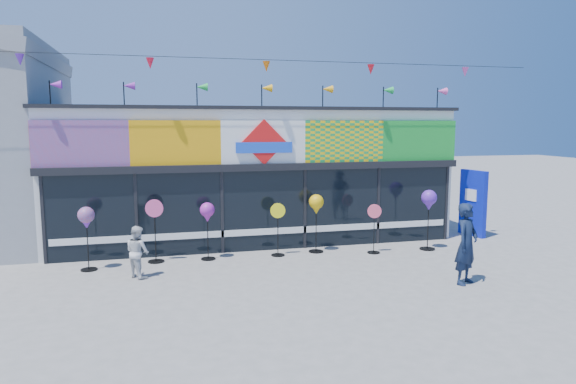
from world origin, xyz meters
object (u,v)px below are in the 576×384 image
object	(u,v)px
blue_sign	(473,203)
spinner_3	(278,228)
child	(138,252)
adult_man	(467,244)
spinner_6	(429,202)
spinner_1	(155,229)
spinner_4	(316,206)
spinner_5	(374,227)
spinner_2	(207,214)
spinner_0	(86,220)

from	to	relation	value
blue_sign	spinner_3	world-z (taller)	blue_sign
spinner_3	child	bearing A→B (deg)	-162.83
blue_sign	adult_man	world-z (taller)	blue_sign
spinner_3	child	xyz separation A→B (m)	(-3.66, -1.13, -0.15)
spinner_6	child	xyz separation A→B (m)	(-8.01, -0.74, -0.77)
spinner_1	spinner_4	bearing A→B (deg)	-0.22
spinner_5	spinner_3	bearing A→B (deg)	171.76
spinner_1	spinner_2	world-z (taller)	spinner_1
blue_sign	spinner_0	world-z (taller)	blue_sign
spinner_2	spinner_3	distance (m)	1.96
spinner_1	child	xyz separation A→B (m)	(-0.40, -1.28, -0.26)
spinner_1	spinner_4	distance (m)	4.42
spinner_1	child	distance (m)	1.36
spinner_3	spinner_4	size ratio (longest dim) A/B	0.89
spinner_1	spinner_6	world-z (taller)	spinner_6
spinner_2	spinner_0	bearing A→B (deg)	-174.17
blue_sign	child	bearing A→B (deg)	-178.52
spinner_0	spinner_2	size ratio (longest dim) A/B	1.03
spinner_2	adult_man	xyz separation A→B (m)	(5.46, -3.56, -0.31)
spinner_0	spinner_6	size ratio (longest dim) A/B	0.92
spinner_0	spinner_3	size ratio (longest dim) A/B	1.09
spinner_1	adult_man	bearing A→B (deg)	-27.99
spinner_0	spinner_4	bearing A→B (deg)	3.37
spinner_2	spinner_5	size ratio (longest dim) A/B	1.11
child	spinner_4	bearing A→B (deg)	-112.92
spinner_2	blue_sign	bearing A→B (deg)	5.81
spinner_0	spinner_3	bearing A→B (deg)	2.67
spinner_2	spinner_5	bearing A→B (deg)	-5.78
spinner_0	spinner_2	bearing A→B (deg)	5.83
spinner_3	adult_man	world-z (taller)	adult_man
spinner_1	spinner_3	size ratio (longest dim) A/B	1.14
blue_sign	spinner_6	distance (m)	2.72
spinner_0	adult_man	size ratio (longest dim) A/B	0.86
adult_man	child	xyz separation A→B (m)	(-7.22, 2.35, -0.31)
spinner_0	spinner_5	bearing A→B (deg)	-1.21
blue_sign	spinner_3	size ratio (longest dim) A/B	1.46
blue_sign	spinner_0	distance (m)	11.63
blue_sign	spinner_6	bearing A→B (deg)	-160.15
spinner_0	spinner_1	bearing A→B (deg)	12.91
spinner_0	child	xyz separation A→B (m)	(1.21, -0.91, -0.66)
blue_sign	spinner_0	bearing A→B (deg)	175.92
spinner_1	spinner_6	xyz separation A→B (m)	(7.61, -0.53, 0.51)
spinner_5	child	world-z (taller)	spinner_5
blue_sign	child	distance (m)	10.57
spinner_4	adult_man	size ratio (longest dim) A/B	0.89
spinner_6	child	bearing A→B (deg)	-174.70
spinner_3	adult_man	xyz separation A→B (m)	(3.56, -3.48, 0.15)
blue_sign	adult_man	bearing A→B (deg)	-135.18
spinner_5	blue_sign	bearing A→B (deg)	18.42
spinner_2	adult_man	bearing A→B (deg)	-33.08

